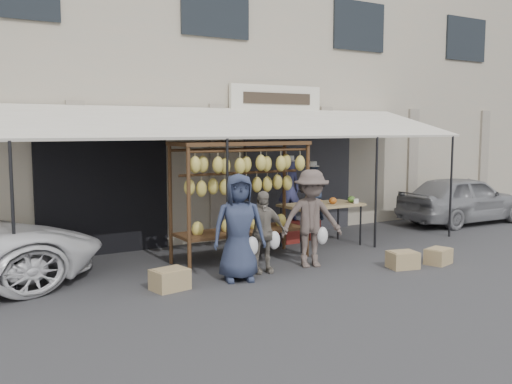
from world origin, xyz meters
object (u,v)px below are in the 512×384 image
(banana_rack, at_px, (242,177))
(customer_right, at_px, (311,218))
(produce_table, at_px, (322,206))
(crate_near_b, at_px, (438,256))
(vendor_right, at_px, (312,192))
(customer_mid, at_px, (262,232))
(crate_near_a, at_px, (403,260))
(vendor_left, at_px, (289,190))
(customer_left, at_px, (239,227))
(crate_far, at_px, (170,279))
(sedan, at_px, (463,199))

(banana_rack, xyz_separation_m, customer_right, (0.81, -1.05, -0.70))
(produce_table, relative_size, crate_near_b, 3.59)
(vendor_right, xyz_separation_m, customer_mid, (-2.55, -1.99, -0.34))
(produce_table, xyz_separation_m, vendor_right, (0.30, 0.77, 0.19))
(crate_near_a, bearing_deg, vendor_left, 98.52)
(customer_left, xyz_separation_m, crate_far, (-1.19, 0.07, -0.72))
(customer_left, xyz_separation_m, customer_mid, (0.59, 0.23, -0.17))
(produce_table, height_order, crate_far, produce_table)
(banana_rack, bearing_deg, produce_table, 7.49)
(crate_near_a, distance_m, sedan, 5.66)
(customer_mid, distance_m, customer_right, 0.99)
(customer_mid, bearing_deg, vendor_left, 58.13)
(crate_near_a, bearing_deg, crate_near_b, -7.94)
(customer_mid, distance_m, sedan, 7.44)
(vendor_left, relative_size, customer_mid, 0.93)
(banana_rack, relative_size, vendor_right, 2.10)
(produce_table, relative_size, vendor_left, 1.29)
(customer_mid, relative_size, crate_far, 2.66)
(vendor_right, distance_m, customer_mid, 3.25)
(crate_far, xyz_separation_m, sedan, (9.03, 1.81, 0.47))
(produce_table, xyz_separation_m, customer_mid, (-2.25, -1.22, -0.15))
(vendor_left, height_order, sedan, vendor_left)
(sedan, bearing_deg, vendor_right, 88.51)
(customer_left, bearing_deg, vendor_left, 59.81)
(banana_rack, bearing_deg, customer_left, -122.44)
(crate_near_b, distance_m, sedan, 5.04)
(crate_near_a, bearing_deg, banana_rack, 136.90)
(vendor_right, bearing_deg, crate_near_b, 107.73)
(customer_mid, bearing_deg, crate_near_b, -7.83)
(vendor_left, height_order, customer_right, vendor_left)
(customer_right, bearing_deg, customer_mid, -168.09)
(customer_left, bearing_deg, customer_mid, 40.36)
(sedan, bearing_deg, customer_mid, 105.46)
(banana_rack, relative_size, crate_near_a, 5.24)
(vendor_right, bearing_deg, customer_right, 60.94)
(crate_near_a, bearing_deg, crate_far, 167.69)
(vendor_right, distance_m, crate_near_a, 3.18)
(vendor_right, bearing_deg, produce_table, 76.60)
(vendor_right, height_order, crate_far, vendor_right)
(vendor_left, distance_m, crate_far, 4.29)
(vendor_right, xyz_separation_m, sedan, (4.70, -0.34, -0.42))
(customer_left, bearing_deg, crate_near_b, 4.75)
(crate_far, bearing_deg, sedan, 11.32)
(customer_mid, bearing_deg, banana_rack, 92.90)
(vendor_left, relative_size, sedan, 0.36)
(customer_right, xyz_separation_m, crate_near_b, (2.12, -1.06, -0.73))
(produce_table, distance_m, customer_right, 1.84)
(crate_far, bearing_deg, crate_near_b, -11.61)
(customer_right, bearing_deg, crate_near_a, -18.05)
(vendor_right, relative_size, customer_right, 0.71)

